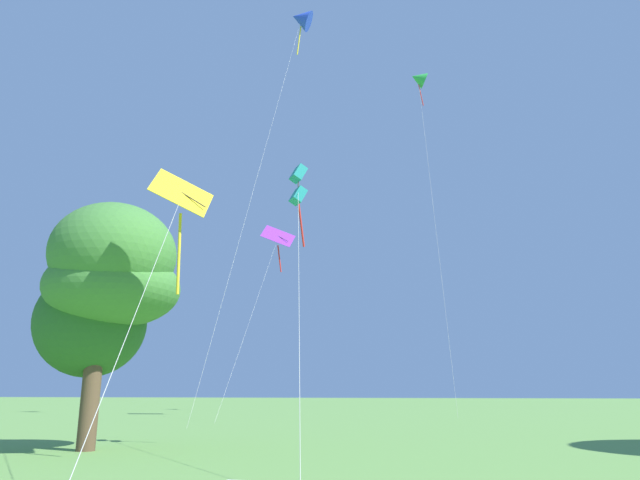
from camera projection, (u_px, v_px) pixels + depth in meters
kite_purple_streamer at (278, 243)px, 43.36m from camera, size 2.12×9.80×13.81m
kite_yellow_diamond at (180, 211)px, 14.85m from camera, size 3.60×8.13×7.30m
kite_blue_delta at (301, 19)px, 44.97m from camera, size 2.53×12.69×30.21m
kite_teal_box at (298, 187)px, 18.36m from camera, size 2.92×7.64×8.53m
kite_green_small at (418, 79)px, 52.62m from camera, size 3.34×8.29×29.65m
tree_left_oak at (106, 288)px, 17.84m from camera, size 4.67×4.29×7.13m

